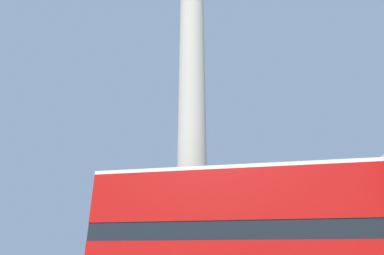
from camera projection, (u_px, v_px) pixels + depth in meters
name	position (u px, v px, depth m)	size (l,w,h in m)	color
monument_column	(192.00, 123.00, 17.94)	(5.21, 5.21, 25.46)	#ADA593
bus_b	(254.00, 232.00, 9.73)	(10.61, 3.59, 4.34)	#A80F0C
street_lamp	(195.00, 226.00, 11.67)	(0.40, 0.40, 5.05)	black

